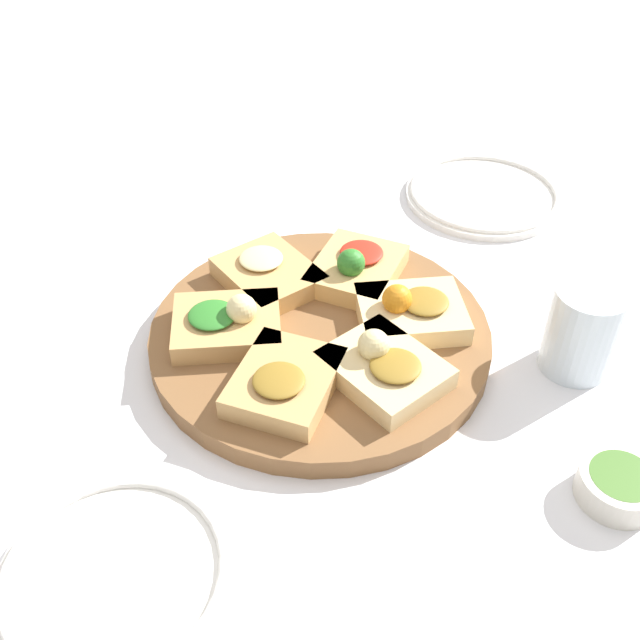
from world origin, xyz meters
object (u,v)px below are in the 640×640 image
at_px(napkin_stack, 3,352).
at_px(water_glass, 582,330).
at_px(serving_board, 320,336).
at_px(plate_right, 114,575).
at_px(dipping_bowl, 619,485).
at_px(plate_left, 484,194).

bearing_deg(napkin_stack, water_glass, 113.77).
relative_size(serving_board, plate_right, 1.93).
relative_size(napkin_stack, dipping_bowl, 1.37).
bearing_deg(plate_right, plate_left, 171.29).
height_order(plate_right, water_glass, water_glass).
bearing_deg(dipping_bowl, serving_board, -102.15).
distance_m(serving_board, water_glass, 0.29).
relative_size(plate_left, napkin_stack, 2.16).
relative_size(plate_left, dipping_bowl, 2.95).
xyz_separation_m(serving_board, water_glass, (-0.09, 0.28, 0.04)).
height_order(plate_left, dipping_bowl, dipping_bowl).
bearing_deg(napkin_stack, plate_right, 58.76).
bearing_deg(dipping_bowl, plate_right, -53.89).
distance_m(plate_right, water_glass, 0.54).
relative_size(serving_board, water_glass, 3.72).
distance_m(water_glass, dipping_bowl, 0.19).
distance_m(serving_board, plate_right, 0.35).
xyz_separation_m(serving_board, napkin_stack, (0.17, -0.33, -0.01)).
bearing_deg(plate_right, water_glass, 145.26).
height_order(plate_right, dipping_bowl, dipping_bowl).
distance_m(plate_left, water_glass, 0.37).
relative_size(plate_left, water_glass, 2.20).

